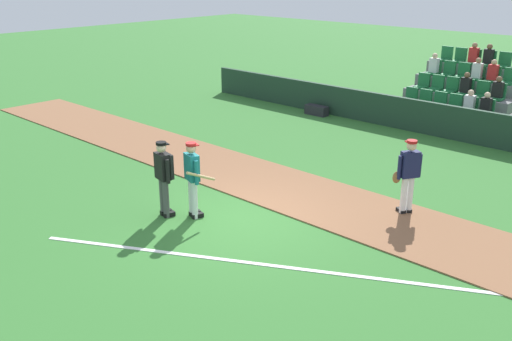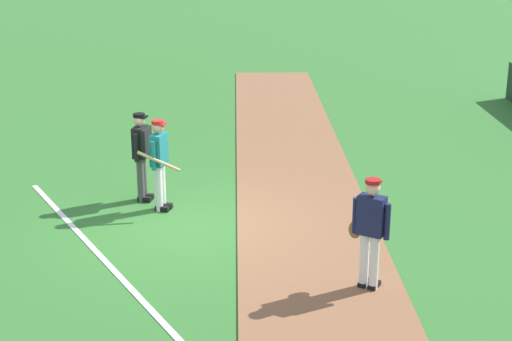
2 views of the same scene
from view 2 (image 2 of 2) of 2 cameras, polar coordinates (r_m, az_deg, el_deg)
The scene contains 6 objects.
ground_plane at distance 14.30m, azimuth -4.72°, elevation -4.04°, with size 80.00×80.00×0.00m, color #33702D.
infield_dirt_path at distance 14.32m, azimuth 3.70°, elevation -3.91°, with size 28.00×2.53×0.03m, color brown.
foul_line_chalk at distance 11.63m, azimuth -8.00°, elevation -9.67°, with size 12.00×0.10×0.01m, color white.
batter_teal_jersey at distance 14.81m, azimuth -7.04°, elevation 0.67°, with size 0.59×0.80×1.76m.
umpire_home_plate at distance 15.33m, azimuth -8.31°, elevation 1.36°, with size 0.58×0.36×1.76m.
runner_navy_jersey at distance 11.70m, azimuth 8.28°, elevation -4.32°, with size 0.49×0.58×1.76m.
Camera 2 is at (13.19, 0.83, 5.44)m, focal length 54.96 mm.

